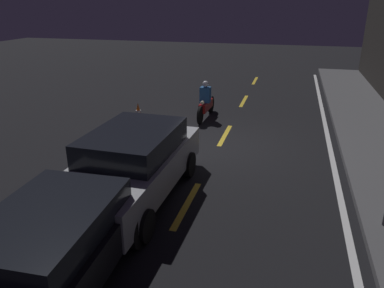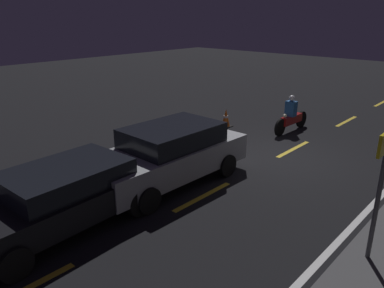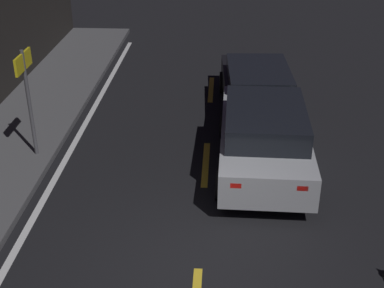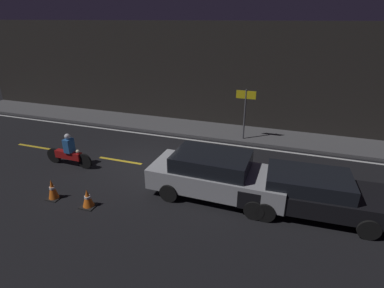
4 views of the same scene
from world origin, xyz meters
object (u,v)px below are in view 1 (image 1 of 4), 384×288
object	(u,v)px
motorcycle	(206,103)
traffic_cone_near	(138,113)
hatchback_silver	(132,164)
van_black	(46,252)
traffic_cone_mid	(121,126)

from	to	relation	value
motorcycle	traffic_cone_near	size ratio (longest dim) A/B	3.07
hatchback_silver	traffic_cone_near	world-z (taller)	hatchback_silver
van_black	motorcycle	xyz separation A→B (m)	(-9.14, 0.22, -0.14)
van_black	traffic_cone_near	bearing A→B (deg)	-168.80
hatchback_silver	traffic_cone_near	bearing A→B (deg)	-157.49
traffic_cone_near	motorcycle	bearing A→B (deg)	117.52
hatchback_silver	traffic_cone_near	distance (m)	5.40
hatchback_silver	van_black	bearing A→B (deg)	0.94
hatchback_silver	traffic_cone_mid	size ratio (longest dim) A/B	7.32
hatchback_silver	van_black	world-z (taller)	hatchback_silver
hatchback_silver	traffic_cone_mid	distance (m)	4.17
van_black	traffic_cone_near	world-z (taller)	van_black
traffic_cone_near	traffic_cone_mid	xyz separation A→B (m)	(1.37, -0.02, -0.05)
van_black	traffic_cone_mid	distance (m)	6.93
motorcycle	hatchback_silver	bearing A→B (deg)	-0.26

